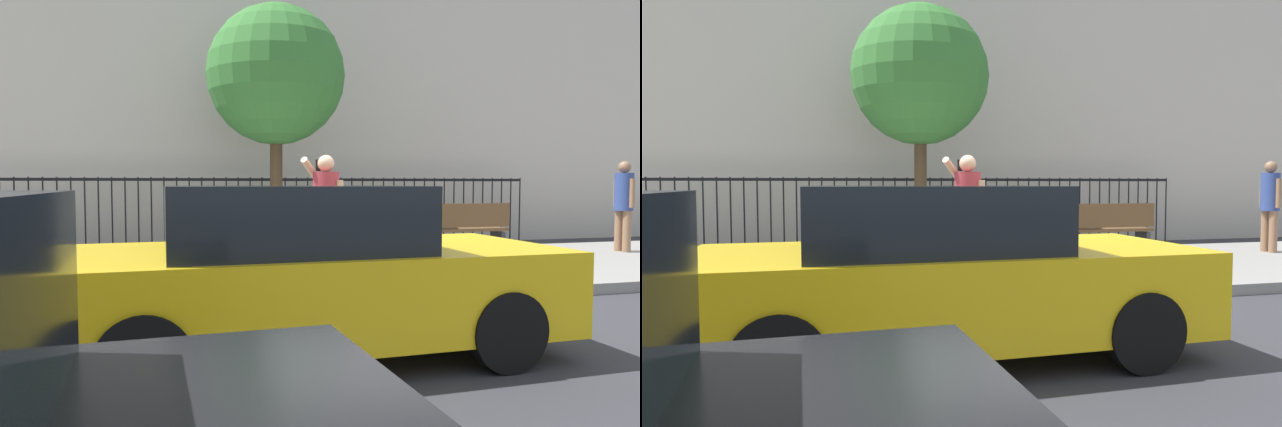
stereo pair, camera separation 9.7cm
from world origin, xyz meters
TOP-DOWN VIEW (x-y plane):
  - ground_plane at (0.00, 0.00)m, footprint 60.00×60.00m
  - sidewalk at (0.00, 2.20)m, footprint 28.00×4.40m
  - building_facade at (0.00, 8.50)m, footprint 28.00×4.00m
  - iron_fence at (0.00, 5.90)m, footprint 12.03×0.04m
  - taxi_yellow at (-1.16, -1.52)m, footprint 4.24×1.93m
  - pedestrian_on_phone at (-0.33, 0.79)m, footprint 0.69×0.68m
  - pedestrian_walking at (6.17, 2.81)m, footprint 0.34×0.49m
  - street_bench at (3.08, 3.28)m, footprint 1.60×0.45m
  - street_tree_near at (-0.31, 4.57)m, footprint 2.65×2.65m

SIDE VIEW (x-z plane):
  - ground_plane at x=0.00m, z-range 0.00..0.00m
  - sidewalk at x=0.00m, z-range 0.00..0.15m
  - street_bench at x=3.08m, z-range 0.18..1.13m
  - taxi_yellow at x=-1.16m, z-range -0.02..1.43m
  - iron_fence at x=0.00m, z-range 0.22..1.82m
  - pedestrian_on_phone at x=-0.33m, z-range 0.29..1.97m
  - pedestrian_walking at x=6.17m, z-range 0.28..2.02m
  - street_tree_near at x=-0.31m, z-range 1.09..5.95m
  - building_facade at x=0.00m, z-range 0.00..9.95m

